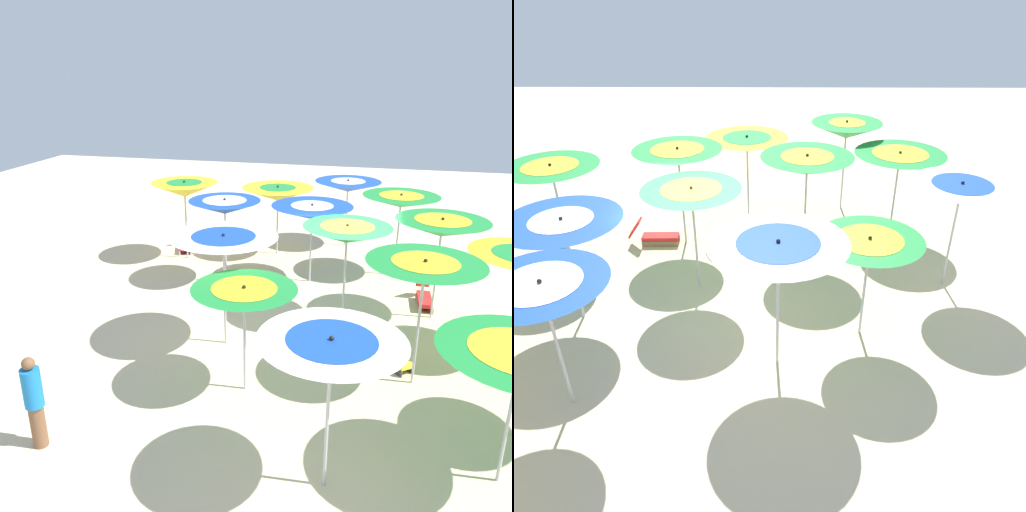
# 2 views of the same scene
# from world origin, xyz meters

# --- Properties ---
(ground) EXTENTS (40.64, 40.64, 0.04)m
(ground) POSITION_xyz_m (0.00, 0.00, -0.02)
(ground) COLOR beige
(beach_umbrella_2) EXTENTS (2.11, 2.11, 2.52)m
(beach_umbrella_2) POSITION_xyz_m (0.64, -2.17, 2.27)
(beach_umbrella_2) COLOR #B2B2B7
(beach_umbrella_2) RESTS_ON ground
(beach_umbrella_3) EXTENTS (2.13, 2.13, 2.42)m
(beach_umbrella_3) POSITION_xyz_m (3.31, -1.32, 2.19)
(beach_umbrella_3) COLOR #B2B2B7
(beach_umbrella_3) RESTS_ON ground
(beach_umbrella_4) EXTENTS (2.15, 2.15, 2.26)m
(beach_umbrella_4) POSITION_xyz_m (5.68, 0.30, 2.02)
(beach_umbrella_4) COLOR #B2B2B7
(beach_umbrella_4) RESTS_ON ground
(beach_umbrella_6) EXTENTS (2.12, 2.12, 2.55)m
(beach_umbrella_6) POSITION_xyz_m (-2.37, -1.61, 2.28)
(beach_umbrella_6) COLOR #B2B2B7
(beach_umbrella_6) RESTS_ON ground
(beach_umbrella_7) EXTENTS (2.03, 2.03, 2.40)m
(beach_umbrella_7) POSITION_xyz_m (0.02, -0.08, 2.15)
(beach_umbrella_7) COLOR #B2B2B7
(beach_umbrella_7) RESTS_ON ground
(beach_umbrella_8) EXTENTS (2.22, 2.22, 2.26)m
(beach_umbrella_8) POSITION_xyz_m (2.24, 1.02, 2.01)
(beach_umbrella_8) COLOR #B2B2B7
(beach_umbrella_8) RESTS_ON ground
(beach_umbrella_9) EXTENTS (2.22, 2.22, 2.24)m
(beach_umbrella_9) POSITION_xyz_m (4.31, 2.37, 1.97)
(beach_umbrella_9) COLOR #B2B2B7
(beach_umbrella_9) RESTS_ON ground
(beach_umbrella_10) EXTENTS (2.01, 2.01, 2.45)m
(beach_umbrella_10) POSITION_xyz_m (-5.41, -0.27, 2.21)
(beach_umbrella_10) COLOR #B2B2B7
(beach_umbrella_10) RESTS_ON ground
(beach_umbrella_11) EXTENTS (1.91, 1.91, 2.13)m
(beach_umbrella_11) POSITION_xyz_m (-3.30, 1.47, 1.91)
(beach_umbrella_11) COLOR #B2B2B7
(beach_umbrella_11) RESTS_ON ground
(beach_umbrella_12) EXTENTS (2.26, 2.26, 2.53)m
(beach_umbrella_12) POSITION_xyz_m (-1.70, 2.32, 2.29)
(beach_umbrella_12) COLOR #B2B2B7
(beach_umbrella_12) RESTS_ON ground
(beach_umbrella_13) EXTENTS (1.94, 1.94, 2.41)m
(beach_umbrella_13) POSITION_xyz_m (1.66, 3.30, 2.17)
(beach_umbrella_13) COLOR #B2B2B7
(beach_umbrella_13) RESTS_ON ground
(beach_umbrella_14) EXTENTS (2.00, 2.00, 2.48)m
(beach_umbrella_14) POSITION_xyz_m (3.26, 5.04, 2.21)
(beach_umbrella_14) COLOR #B2B2B7
(beach_umbrella_14) RESTS_ON ground
(lounger_0) EXTENTS (0.93, 1.26, 0.58)m
(lounger_0) POSITION_xyz_m (3.81, -1.87, 0.20)
(lounger_0) COLOR #333338
(lounger_0) RESTS_ON ground
(lounger_1) EXTENTS (1.19, 1.04, 0.56)m
(lounger_1) POSITION_xyz_m (-1.73, -1.20, 0.20)
(lounger_1) COLOR #333338
(lounger_1) RESTS_ON ground
(lounger_2) EXTENTS (1.25, 0.40, 0.69)m
(lounger_2) POSITION_xyz_m (1.37, -2.04, 0.22)
(lounger_2) COLOR olive
(lounger_2) RESTS_ON ground
(lounger_3) EXTENTS (1.28, 0.76, 0.67)m
(lounger_3) POSITION_xyz_m (3.96, 5.37, 0.22)
(lounger_3) COLOR silver
(lounger_3) RESTS_ON ground
(beachgoer_0) EXTENTS (0.30, 0.30, 1.60)m
(beachgoer_0) POSITION_xyz_m (-5.60, 4.27, 0.83)
(beachgoer_0) COLOR brown
(beachgoer_0) RESTS_ON ground
(beach_ball) EXTENTS (0.27, 0.27, 0.27)m
(beach_ball) POSITION_xyz_m (5.67, 3.01, 0.14)
(beach_ball) COLOR white
(beach_ball) RESTS_ON ground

